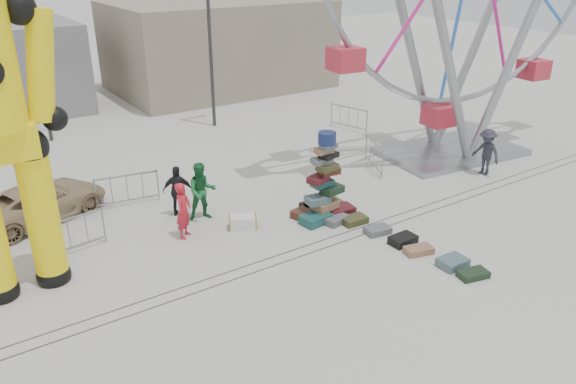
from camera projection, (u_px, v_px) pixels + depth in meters
ground at (334, 258)px, 15.39m from camera, size 90.00×90.00×0.00m
track_line_near at (321, 249)px, 15.84m from camera, size 40.00×0.04×0.01m
track_line_far at (313, 244)px, 16.14m from camera, size 40.00×0.04×0.01m
building_right at (219, 45)px, 33.14m from camera, size 12.00×8.00×5.00m
lamp_post_right at (211, 28)px, 25.03m from camera, size 1.41×0.25×8.00m
lamp_post_left at (36, 36)px, 22.97m from camera, size 1.41×0.25×8.00m
suitcase_tower at (324, 194)px, 17.47m from camera, size 1.95×1.74×2.79m
steamer_trunk at (243, 222)px, 16.99m from camera, size 0.94×0.79×0.38m
row_case_0 at (354, 220)px, 17.31m from camera, size 0.81×0.56×0.21m
row_case_1 at (378, 230)px, 16.70m from camera, size 0.81×0.61×0.19m
row_case_2 at (403, 240)px, 16.11m from camera, size 0.79×0.53×0.24m
row_case_3 at (419, 250)px, 15.61m from camera, size 0.87×0.62×0.19m
row_case_4 at (453, 262)px, 14.96m from camera, size 0.77×0.60×0.24m
row_case_5 at (473, 274)px, 14.48m from camera, size 0.86×0.62×0.18m
barricade_dummy_b at (69, 236)px, 15.42m from camera, size 2.00×0.36×1.10m
barricade_dummy_c at (127, 190)px, 18.33m from camera, size 1.99×0.43×1.10m
barricade_wheel_front at (374, 155)px, 21.35m from camera, size 0.92×1.86×1.10m
barricade_wheel_back at (349, 118)px, 25.98m from camera, size 0.61×1.96×1.10m
pedestrian_red at (183, 210)px, 16.21m from camera, size 0.73×0.72×1.70m
pedestrian_green at (202, 191)px, 17.27m from camera, size 1.05×0.91×1.85m
pedestrian_black at (178, 191)px, 17.56m from camera, size 1.03×0.85×1.64m
pedestrian_grey at (486, 152)px, 20.73m from camera, size 0.66×1.14×1.76m
parked_suv at (40, 202)px, 17.42m from camera, size 4.53×3.16×1.15m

